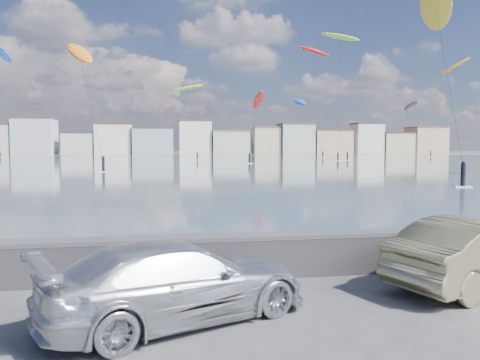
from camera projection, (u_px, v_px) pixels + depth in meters
name	position (u px, v px, depth m)	size (l,w,h in m)	color
ground	(219.00, 324.00, 8.05)	(700.00, 700.00, 0.00)	#333335
bay_water	(170.00, 162.00, 98.21)	(500.00, 177.00, 0.00)	#2D4053
far_shore_strip	(168.00, 154.00, 205.11)	(500.00, 60.00, 0.00)	#4C473D
seawall	(206.00, 255.00, 10.67)	(400.00, 0.36, 1.08)	#28282B
far_buildings	(171.00, 140.00, 191.10)	(240.79, 13.26, 14.60)	beige
car_silver	(178.00, 281.00, 8.19)	(1.96, 4.82, 1.40)	silver
car_champagne	(480.00, 253.00, 10.14)	(1.59, 4.57, 1.51)	tan
kitesurfer_1	(300.00, 103.00, 141.68)	(6.18, 14.32, 18.71)	blue
kitesurfer_2	(188.00, 89.00, 125.97)	(8.71, 16.11, 20.46)	#8CD826
kitesurfer_4	(315.00, 53.00, 120.38)	(8.81, 15.76, 29.19)	red
kitesurfer_8	(2.00, 54.00, 150.41)	(5.40, 15.29, 36.35)	blue
kitesurfer_9	(436.00, 7.00, 43.60)	(8.04, 14.25, 18.08)	#BF8C19
kitesurfer_10	(455.00, 69.00, 103.70)	(7.31, 14.39, 23.35)	#BF8C19
kitesurfer_11	(80.00, 55.00, 63.27)	(7.31, 11.22, 18.25)	orange
kitesurfer_12	(258.00, 101.00, 93.64)	(5.13, 10.89, 14.59)	red
kitesurfer_15	(412.00, 106.00, 158.81)	(8.74, 14.01, 19.68)	black
kitesurfer_19	(340.00, 38.00, 110.76)	(9.70, 10.52, 30.54)	#8CD826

